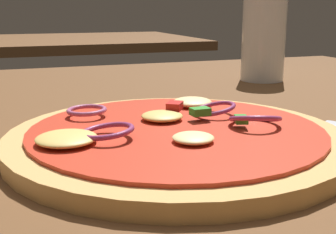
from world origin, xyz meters
name	(u,v)px	position (x,y,z in m)	size (l,w,h in m)	color
dining_table	(124,171)	(0.00, 0.00, 0.02)	(1.23, 1.06, 0.03)	brown
pizza	(176,137)	(0.04, 0.00, 0.04)	(0.27, 0.27, 0.03)	tan
beer_glass	(263,44)	(0.29, 0.27, 0.09)	(0.07, 0.07, 0.13)	silver
background_table	(75,42)	(0.17, 1.37, 0.02)	(0.86, 0.66, 0.03)	brown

